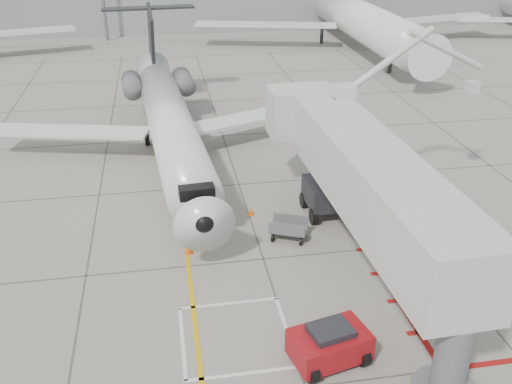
{
  "coord_description": "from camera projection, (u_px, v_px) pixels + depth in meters",
  "views": [
    {
      "loc": [
        -4.08,
        -17.8,
        14.73
      ],
      "look_at": [
        0.0,
        6.0,
        2.5
      ],
      "focal_mm": 40.0,
      "sensor_mm": 36.0,
      "label": 1
    }
  ],
  "objects": [
    {
      "name": "ground_plane",
      "position": [
        281.0,
        314.0,
        22.92
      ],
      "size": [
        260.0,
        260.0,
        0.0
      ],
      "primitive_type": "plane",
      "color": "gray",
      "rests_on": "ground"
    },
    {
      "name": "regional_jet",
      "position": [
        174.0,
        113.0,
        33.11
      ],
      "size": [
        25.66,
        31.32,
        7.77
      ],
      "primitive_type": null,
      "rotation": [
        0.0,
        0.0,
        0.07
      ],
      "color": "silver",
      "rests_on": "ground_plane"
    },
    {
      "name": "jet_bridge",
      "position": [
        379.0,
        201.0,
        23.2
      ],
      "size": [
        9.8,
        19.83,
        7.83
      ],
      "primitive_type": null,
      "rotation": [
        0.0,
        0.0,
        0.03
      ],
      "color": "silver",
      "rests_on": "ground_plane"
    },
    {
      "name": "pushback_tug",
      "position": [
        330.0,
        343.0,
        20.23
      ],
      "size": [
        3.03,
        2.27,
        1.58
      ],
      "primitive_type": null,
      "rotation": [
        0.0,
        0.0,
        0.23
      ],
      "color": "maroon",
      "rests_on": "ground_plane"
    },
    {
      "name": "baggage_cart",
      "position": [
        289.0,
        229.0,
        27.81
      ],
      "size": [
        2.07,
        1.73,
        1.12
      ],
      "primitive_type": null,
      "rotation": [
        0.0,
        0.0,
        -0.42
      ],
      "color": "#58595D",
      "rests_on": "ground_plane"
    },
    {
      "name": "ground_power_unit",
      "position": [
        386.0,
        207.0,
        28.74
      ],
      "size": [
        3.04,
        2.24,
        2.15
      ],
      "primitive_type": null,
      "rotation": [
        0.0,
        0.0,
        0.27
      ],
      "color": "beige",
      "rests_on": "ground_plane"
    },
    {
      "name": "cone_nose",
      "position": [
        189.0,
        249.0,
        26.8
      ],
      "size": [
        0.35,
        0.35,
        0.49
      ],
      "primitive_type": "cone",
      "color": "#E1420B",
      "rests_on": "ground_plane"
    },
    {
      "name": "cone_side",
      "position": [
        251.0,
        211.0,
        30.1
      ],
      "size": [
        0.31,
        0.31,
        0.43
      ],
      "primitive_type": "cone",
      "color": "orange",
      "rests_on": "ground_plane"
    }
  ]
}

